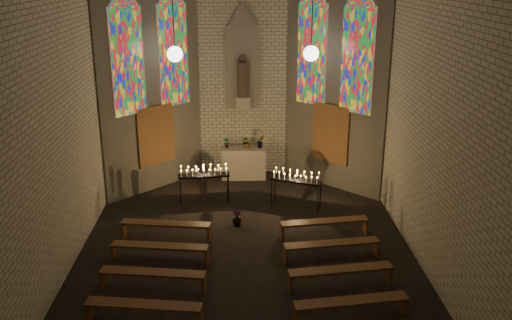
{
  "coord_description": "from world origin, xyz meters",
  "views": [
    {
      "loc": [
        -0.15,
        -11.87,
        6.56
      ],
      "look_at": [
        0.27,
        1.41,
        1.99
      ],
      "focal_mm": 40.0,
      "sensor_mm": 36.0,
      "label": 1
    }
  ],
  "objects_px": {
    "votive_stand_left": "(204,173)",
    "altar": "(244,163)",
    "aisle_flower_pot": "(237,218)",
    "votive_stand_right": "(296,178)"
  },
  "relations": [
    {
      "from": "altar",
      "to": "aisle_flower_pot",
      "type": "relative_size",
      "value": 3.16
    },
    {
      "from": "votive_stand_left",
      "to": "aisle_flower_pot",
      "type": "bearing_deg",
      "value": -65.31
    },
    {
      "from": "aisle_flower_pot",
      "to": "votive_stand_left",
      "type": "bearing_deg",
      "value": 120.82
    },
    {
      "from": "aisle_flower_pot",
      "to": "votive_stand_right",
      "type": "bearing_deg",
      "value": 33.99
    },
    {
      "from": "aisle_flower_pot",
      "to": "votive_stand_right",
      "type": "xyz_separation_m",
      "value": [
        1.66,
        1.12,
        0.69
      ]
    },
    {
      "from": "aisle_flower_pot",
      "to": "votive_stand_left",
      "type": "height_order",
      "value": "votive_stand_left"
    },
    {
      "from": "aisle_flower_pot",
      "to": "votive_stand_left",
      "type": "xyz_separation_m",
      "value": [
        -0.94,
        1.58,
        0.7
      ]
    },
    {
      "from": "votive_stand_left",
      "to": "altar",
      "type": "bearing_deg",
      "value": 54.01
    },
    {
      "from": "altar",
      "to": "votive_stand_right",
      "type": "distance_m",
      "value": 2.9
    },
    {
      "from": "aisle_flower_pot",
      "to": "votive_stand_left",
      "type": "distance_m",
      "value": 1.97
    }
  ]
}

